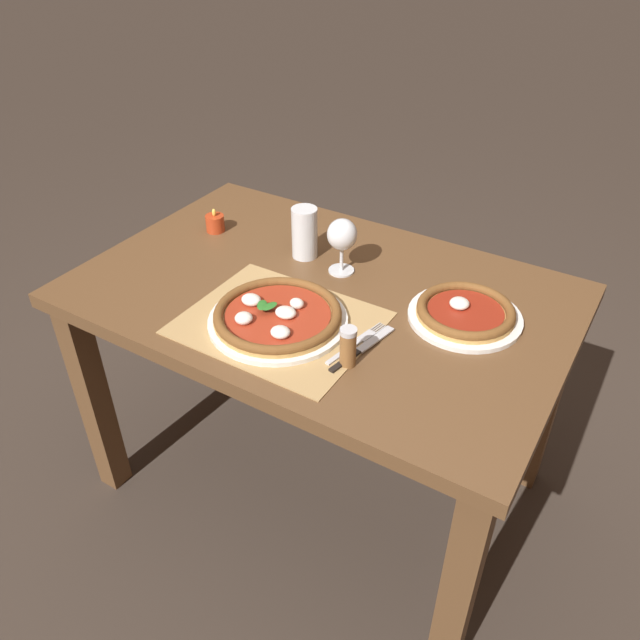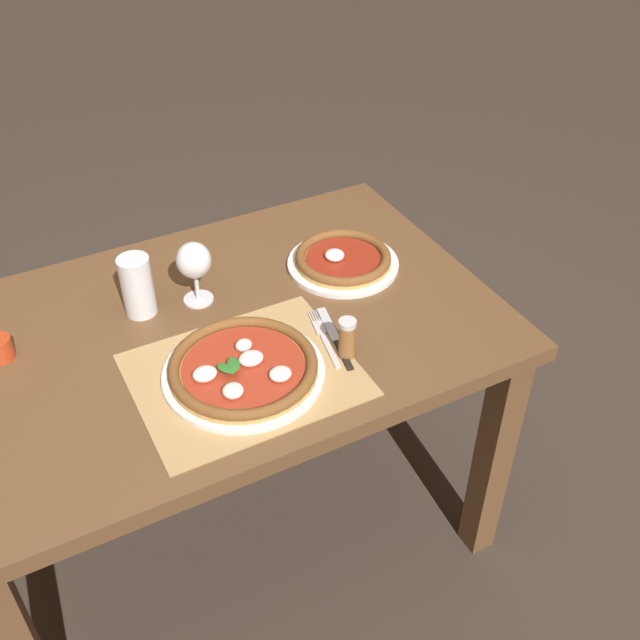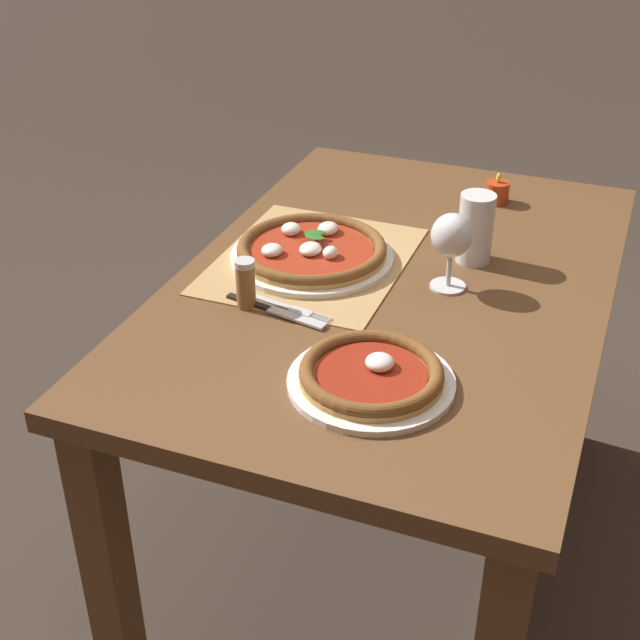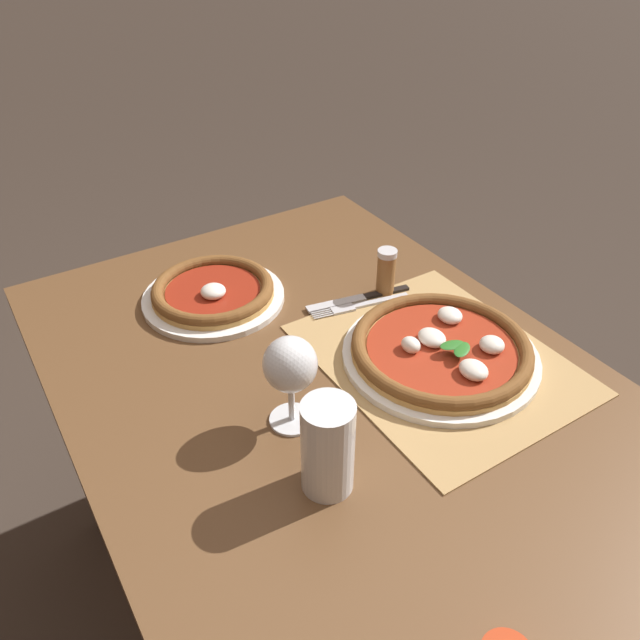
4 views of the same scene
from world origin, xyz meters
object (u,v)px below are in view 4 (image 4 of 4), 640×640
(pizza_far, at_px, (213,292))
(knife, at_px, (358,299))
(wine_glass, at_px, (290,368))
(pepper_shaker, at_px, (386,272))
(pint_glass, at_px, (328,449))
(fork, at_px, (360,305))
(pizza_near, at_px, (442,349))

(pizza_far, distance_m, knife, 0.28)
(wine_glass, xyz_separation_m, pepper_shaker, (0.21, -0.33, -0.06))
(pint_glass, relative_size, knife, 0.68)
(fork, bearing_deg, pepper_shaker, -77.20)
(pizza_near, xyz_separation_m, pint_glass, (-0.12, 0.31, 0.05))
(pizza_far, relative_size, pint_glass, 1.90)
(pizza_near, bearing_deg, knife, 4.03)
(pint_glass, distance_m, fork, 0.43)
(pint_glass, bearing_deg, pizza_near, -68.69)
(pizza_far, distance_m, wine_glass, 0.38)
(pizza_far, height_order, wine_glass, wine_glass)
(pizza_far, relative_size, wine_glass, 1.78)
(wine_glass, distance_m, pepper_shaker, 0.40)
(pepper_shaker, bearing_deg, knife, 85.54)
(pizza_near, relative_size, knife, 1.57)
(wine_glass, distance_m, pint_glass, 0.14)
(pizza_near, height_order, knife, pizza_near)
(knife, relative_size, pepper_shaker, 2.21)
(wine_glass, height_order, knife, wine_glass)
(pizza_far, relative_size, fork, 1.38)
(fork, height_order, pepper_shaker, pepper_shaker)
(wine_glass, bearing_deg, pint_glass, 171.37)
(fork, height_order, knife, knife)
(pizza_near, bearing_deg, pint_glass, 111.31)
(wine_glass, xyz_separation_m, knife, (0.21, -0.27, -0.10))
(pizza_far, bearing_deg, wine_glass, 174.44)
(pizza_near, height_order, wine_glass, wine_glass)
(pizza_near, relative_size, fork, 1.68)
(pizza_near, distance_m, pizza_far, 0.45)
(pizza_far, height_order, pepper_shaker, pepper_shaker)
(fork, xyz_separation_m, knife, (0.02, -0.01, 0.00))
(pizza_near, distance_m, knife, 0.22)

